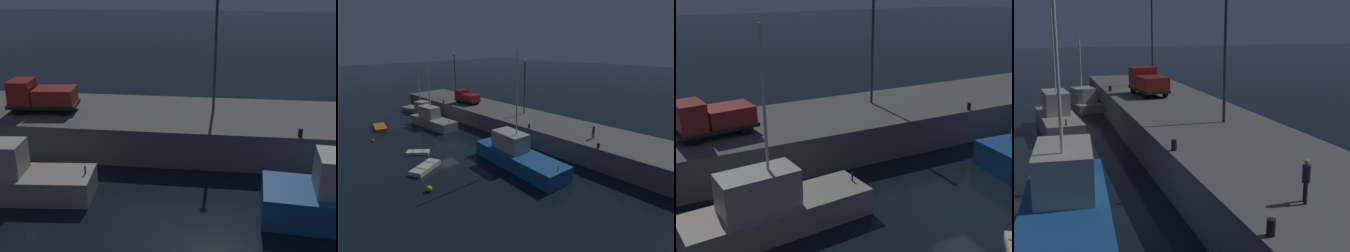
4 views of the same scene
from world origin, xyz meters
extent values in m
plane|color=black|center=(0.00, 0.00, 0.00)|extent=(320.00, 320.00, 0.00)
cube|color=#5B5956|center=(0.00, 12.37, 1.30)|extent=(56.35, 8.82, 2.60)
cube|color=gray|center=(-9.44, 3.25, 0.74)|extent=(9.87, 3.69, 1.49)
cube|color=#ADA899|center=(-10.44, 3.16, 2.43)|extent=(3.97, 2.26, 1.88)
cylinder|color=silver|center=(-9.88, 3.21, 6.81)|extent=(0.14, 0.14, 6.88)
cylinder|color=#262626|center=(-5.02, 3.64, 1.74)|extent=(0.10, 0.10, 0.50)
cylinder|color=#38383D|center=(2.11, 13.42, 6.77)|extent=(0.20, 0.20, 8.34)
cylinder|color=black|center=(-12.16, 10.28, 3.05)|extent=(0.93, 0.39, 0.90)
cylinder|color=black|center=(-12.39, 12.14, 3.05)|extent=(0.93, 0.39, 0.90)
cylinder|color=black|center=(-8.92, 10.67, 3.05)|extent=(0.93, 0.39, 0.90)
cylinder|color=black|center=(-9.15, 12.53, 3.05)|extent=(0.93, 0.39, 0.90)
cube|color=black|center=(-10.66, 11.41, 3.17)|extent=(5.34, 2.83, 0.25)
cube|color=maroon|center=(-12.18, 11.22, 4.17)|extent=(1.89, 2.41, 1.74)
cube|color=maroon|center=(-9.74, 11.52, 3.86)|extent=(3.21, 2.57, 1.12)
cylinder|color=black|center=(7.72, 8.30, 2.88)|extent=(0.28, 0.28, 0.56)
camera|label=1|loc=(2.31, -16.69, 12.02)|focal=43.38mm
camera|label=2|loc=(30.22, -17.86, 13.72)|focal=28.32mm
camera|label=3|loc=(-15.35, -15.06, 11.90)|focal=45.70mm
camera|label=4|loc=(29.01, 1.92, 8.89)|focal=48.11mm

